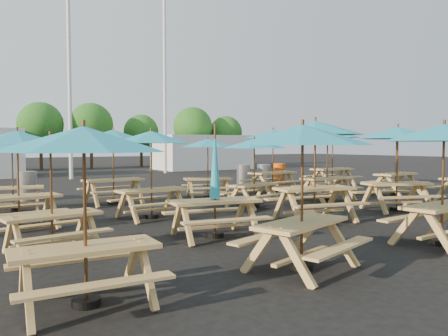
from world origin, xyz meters
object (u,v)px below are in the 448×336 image
picnic_unit_7 (113,139)px  picnic_unit_11 (208,146)px  picnic_unit_6 (151,142)px  picnic_unit_0 (84,149)px  picnic_unit_2 (17,143)px  picnic_unit_14 (328,141)px  picnic_unit_1 (50,150)px  picnic_unit_10 (254,147)px  picnic_unit_18 (397,138)px  picnic_unit_19 (333,137)px  waste_bin_4 (279,174)px  picnic_unit_9 (315,133)px  waste_bin_3 (264,175)px  waste_bin_2 (243,176)px  picnic_unit_15 (273,138)px  picnic_unit_8 (444,139)px  waste_bin_1 (27,186)px  picnic_unit_3 (12,148)px  picnic_unit_13 (398,137)px  picnic_unit_5 (215,191)px

picnic_unit_7 → picnic_unit_11: 3.29m
picnic_unit_6 → picnic_unit_0: bearing=-125.2°
picnic_unit_2 → picnic_unit_14: (9.39, 0.00, 0.10)m
picnic_unit_11 → picnic_unit_1: bearing=-120.8°
picnic_unit_10 → picnic_unit_18: 6.27m
picnic_unit_11 → picnic_unit_19: (6.37, 0.29, 0.39)m
picnic_unit_6 → waste_bin_4: picnic_unit_6 is taller
picnic_unit_9 → waste_bin_3: picnic_unit_9 is taller
picnic_unit_11 → waste_bin_2: size_ratio=2.53×
picnic_unit_11 → picnic_unit_19: size_ratio=0.97×
picnic_unit_15 → picnic_unit_0: bearing=-145.5°
picnic_unit_8 → waste_bin_1: (-5.51, 11.10, -1.47)m
picnic_unit_8 → picnic_unit_10: picnic_unit_8 is taller
picnic_unit_15 → waste_bin_4: (2.77, 3.00, -1.64)m
picnic_unit_9 → waste_bin_2: (3.55, 8.18, -1.65)m
picnic_unit_15 → picnic_unit_19: bearing=-2.2°
picnic_unit_2 → picnic_unit_8: (6.38, -5.85, 0.06)m
picnic_unit_18 → waste_bin_4: size_ratio=2.59×
picnic_unit_8 → picnic_unit_19: size_ratio=0.89×
picnic_unit_19 → picnic_unit_2: bearing=-169.6°
picnic_unit_3 → picnic_unit_14: bearing=-8.5°
picnic_unit_0 → picnic_unit_8: picnic_unit_8 is taller
picnic_unit_9 → picnic_unit_14: size_ratio=1.18×
picnic_unit_10 → waste_bin_1: bearing=121.8°
picnic_unit_2 → picnic_unit_13: size_ratio=0.81×
waste_bin_1 → picnic_unit_10: bearing=-43.4°
picnic_unit_8 → picnic_unit_15: size_ratio=0.88×
waste_bin_1 → picnic_unit_18: bearing=-25.0°
picnic_unit_8 → picnic_unit_6: bearing=116.8°
picnic_unit_14 → picnic_unit_2: bearing=-178.7°
picnic_unit_3 → picnic_unit_13: (9.15, -5.68, 0.30)m
picnic_unit_5 → picnic_unit_8: size_ratio=1.01×
picnic_unit_11 → picnic_unit_14: picnic_unit_14 is taller
picnic_unit_18 → waste_bin_2: (-2.87, 5.73, -1.62)m
picnic_unit_15 → picnic_unit_3: bearing=171.0°
waste_bin_4 → picnic_unit_14: bearing=-114.5°
picnic_unit_1 → picnic_unit_9: bearing=-9.4°
picnic_unit_3 → waste_bin_1: picnic_unit_3 is taller
picnic_unit_3 → picnic_unit_7: (2.86, -0.04, 0.27)m
picnic_unit_1 → picnic_unit_19: size_ratio=0.86×
picnic_unit_5 → picnic_unit_10: bearing=52.8°
picnic_unit_14 → picnic_unit_15: size_ratio=0.89×
picnic_unit_11 → picnic_unit_18: (6.32, -2.92, 0.30)m
picnic_unit_9 → picnic_unit_11: picnic_unit_9 is taller
picnic_unit_15 → picnic_unit_18: picnic_unit_15 is taller
picnic_unit_0 → waste_bin_1: size_ratio=2.13×
picnic_unit_6 → picnic_unit_15: 6.81m
picnic_unit_15 → picnic_unit_18: bearing=-47.1°
picnic_unit_14 → picnic_unit_5: bearing=-152.5°
picnic_unit_15 → picnic_unit_5: bearing=-143.4°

